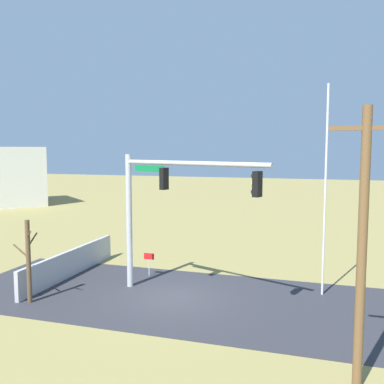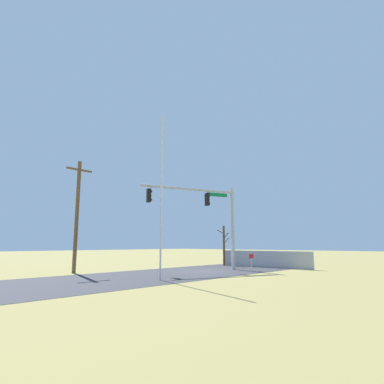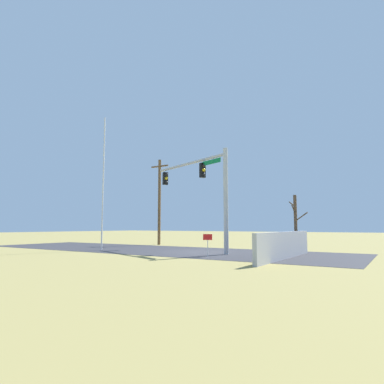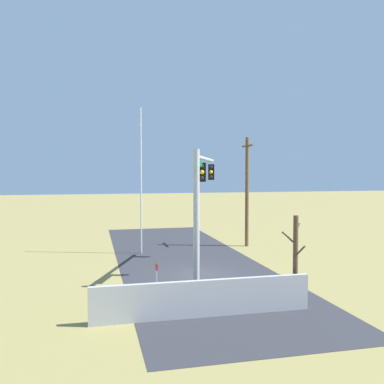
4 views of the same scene
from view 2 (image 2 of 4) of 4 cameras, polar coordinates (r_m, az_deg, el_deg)
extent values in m
plane|color=olive|center=(24.30, 2.12, -13.70)|extent=(160.00, 160.00, 0.00)
cube|color=#2D2D33|center=(21.44, -5.09, -14.27)|extent=(28.00, 8.00, 0.01)
cube|color=#B7B5AD|center=(26.59, 8.58, -13.20)|extent=(6.00, 6.00, 0.01)
cube|color=#A8A8AD|center=(28.47, 12.71, -11.44)|extent=(0.20, 8.28, 1.37)
cylinder|color=#B2B5BA|center=(25.73, 7.15, -6.30)|extent=(0.28, 0.28, 6.35)
cylinder|color=#B2B5BA|center=(24.21, -0.47, 0.53)|extent=(7.07, 2.93, 0.20)
cube|color=#0F7238|center=(25.27, 4.46, -0.49)|extent=(1.69, 0.68, 0.28)
cube|color=black|center=(24.77, 2.67, -1.32)|extent=(0.35, 0.42, 0.96)
sphere|color=black|center=(24.89, 2.97, -0.66)|extent=(0.22, 0.22, 0.22)
sphere|color=yellow|center=(24.84, 2.97, -1.34)|extent=(0.22, 0.22, 0.22)
sphere|color=black|center=(24.81, 2.98, -2.03)|extent=(0.22, 0.22, 0.22)
cube|color=black|center=(22.94, -7.62, -0.62)|extent=(0.35, 0.42, 0.96)
sphere|color=black|center=(23.03, -7.25, 0.09)|extent=(0.22, 0.22, 0.22)
sphere|color=yellow|center=(22.99, -7.27, -0.64)|extent=(0.22, 0.22, 0.22)
sphere|color=black|center=(22.94, -7.28, -1.39)|extent=(0.22, 0.22, 0.22)
cylinder|color=silver|center=(18.27, -5.40, -0.35)|extent=(0.10, 0.10, 9.43)
cylinder|color=brown|center=(23.91, -19.59, -3.96)|extent=(0.26, 0.26, 7.74)
cube|color=brown|center=(24.39, -19.18, 3.70)|extent=(1.90, 0.12, 0.12)
cylinder|color=brown|center=(30.20, 5.64, -9.35)|extent=(0.20, 0.20, 3.60)
cylinder|color=brown|center=(30.50, 6.05, -8.51)|extent=(0.78, 0.07, 0.57)
cylinder|color=brown|center=(30.15, 5.02, -6.99)|extent=(0.54, 0.47, 0.39)
cylinder|color=brown|center=(30.02, 6.01, -7.62)|extent=(0.12, 0.61, 0.55)
cylinder|color=silver|center=(24.54, 10.43, -12.46)|extent=(0.04, 0.04, 0.90)
cube|color=red|center=(24.51, 10.38, -11.03)|extent=(0.56, 0.02, 0.32)
camera|label=1|loc=(35.72, -27.07, -0.63)|focal=40.16mm
camera|label=3|loc=(29.91, 48.42, -6.65)|focal=31.13mm
camera|label=4|loc=(40.82, 27.86, -3.27)|focal=39.54mm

